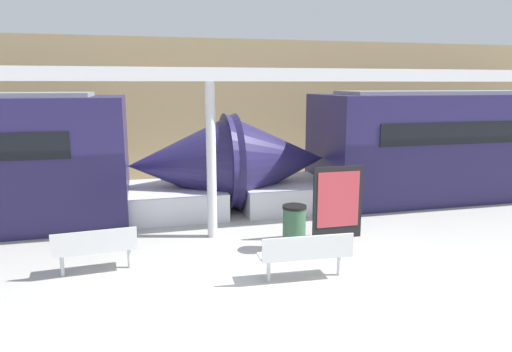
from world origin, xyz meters
The scene contains 9 objects.
ground_plane centered at (0.00, 0.00, 0.00)m, with size 60.00×60.00×0.00m, color #B2AFA8.
station_wall centered at (0.00, 10.17, 2.50)m, with size 56.00×0.20×5.00m, color tan.
train_left centered at (7.59, 5.44, 1.50)m, with size 15.64×2.93×3.20m.
bench_near centered at (0.20, 0.50, 0.51)m, with size 1.65×0.51×0.85m.
bench_far centered at (-3.40, 1.71, 0.51)m, with size 1.49×0.56×0.85m.
trash_bin centered at (0.48, 1.95, 0.48)m, with size 0.50×0.50×0.96m.
poster_board centered at (1.66, 2.43, 0.83)m, with size 1.15×0.07×1.64m.
support_column_near centered at (-1.02, 3.23, 1.73)m, with size 0.21×0.21×3.46m, color silver.
canopy_beam centered at (-1.02, 3.23, 3.60)m, with size 28.00×0.60×0.28m, color silver.
Camera 1 is at (-2.50, -6.59, 3.40)m, focal length 32.00 mm.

